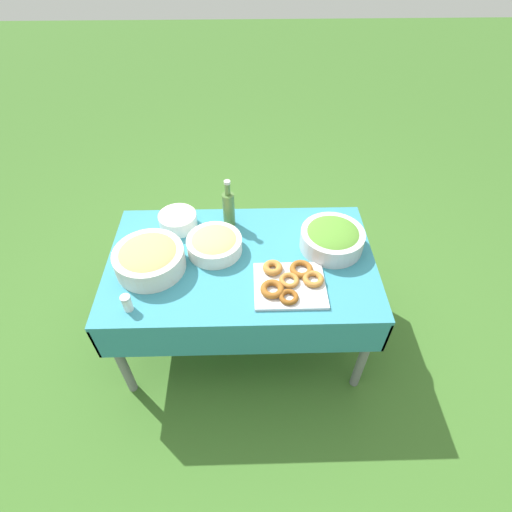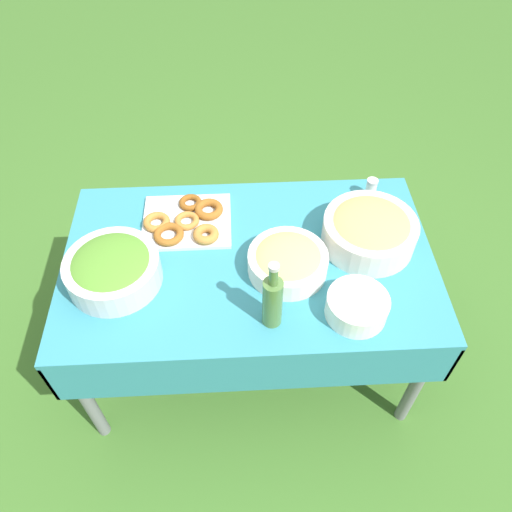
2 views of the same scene
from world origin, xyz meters
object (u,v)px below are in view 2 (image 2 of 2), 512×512
(salad_bowl, at_px, (113,268))
(bread_bowl, at_px, (370,230))
(donut_platter, at_px, (187,222))
(olive_oil_bottle, at_px, (273,300))
(plate_stack, at_px, (357,306))
(pasta_bowl, at_px, (288,261))

(salad_bowl, distance_m, bread_bowl, 0.95)
(salad_bowl, xyz_separation_m, donut_platter, (0.25, 0.27, -0.05))
(olive_oil_bottle, relative_size, bread_bowl, 0.83)
(donut_platter, xyz_separation_m, plate_stack, (0.59, -0.46, 0.02))
(plate_stack, bearing_deg, pasta_bowl, 136.53)
(pasta_bowl, height_order, donut_platter, pasta_bowl)
(donut_platter, relative_size, olive_oil_bottle, 1.22)
(donut_platter, distance_m, plate_stack, 0.75)
(pasta_bowl, height_order, bread_bowl, bread_bowl)
(pasta_bowl, bearing_deg, bread_bowl, 20.43)
(donut_platter, relative_size, bread_bowl, 1.02)
(bread_bowl, bearing_deg, pasta_bowl, -159.57)
(pasta_bowl, bearing_deg, plate_stack, -43.47)
(salad_bowl, relative_size, plate_stack, 1.59)
(pasta_bowl, relative_size, olive_oil_bottle, 0.99)
(plate_stack, distance_m, bread_bowl, 0.34)
(olive_oil_bottle, bearing_deg, pasta_bowl, 71.37)
(pasta_bowl, distance_m, donut_platter, 0.46)
(salad_bowl, relative_size, donut_platter, 0.94)
(bread_bowl, bearing_deg, olive_oil_bottle, -139.41)
(salad_bowl, height_order, donut_platter, salad_bowl)
(plate_stack, bearing_deg, salad_bowl, 167.22)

